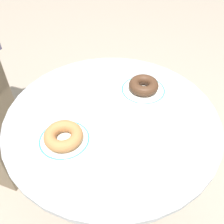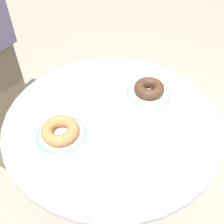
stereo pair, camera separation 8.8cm
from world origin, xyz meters
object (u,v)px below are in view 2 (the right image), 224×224
donut_cinnamon (60,130)px  paper_napkin (167,136)px  plate_left (61,135)px  cafe_table (112,154)px  donut_chocolate (149,88)px  plate_right (148,93)px

donut_cinnamon → paper_napkin: bearing=-42.8°
donut_cinnamon → paper_napkin: 0.35m
plate_left → donut_cinnamon: bearing=-139.1°
cafe_table → donut_chocolate: donut_chocolate is taller
donut_cinnamon → paper_napkin: (0.26, -0.24, -0.03)m
donut_cinnamon → plate_left: bearing=40.9°
cafe_table → paper_napkin: paper_napkin is taller
donut_chocolate → cafe_table: bearing=177.6°
plate_left → donut_chocolate: (0.37, -0.05, 0.03)m
donut_cinnamon → donut_chocolate: (0.38, -0.05, 0.00)m
plate_right → donut_chocolate: size_ratio=1.52×
donut_cinnamon → paper_napkin: donut_cinnamon is taller
plate_right → plate_left: bearing=171.6°
donut_chocolate → plate_right: bearing=0.0°
plate_right → donut_cinnamon: size_ratio=1.41×
donut_chocolate → paper_napkin: size_ratio=0.86×
cafe_table → plate_left: bearing=165.8°
cafe_table → paper_napkin: size_ratio=5.70×
plate_left → paper_napkin: 0.35m
cafe_table → plate_right: size_ratio=4.35×
plate_left → donut_cinnamon: 0.03m
plate_right → donut_chocolate: bearing=0.0°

